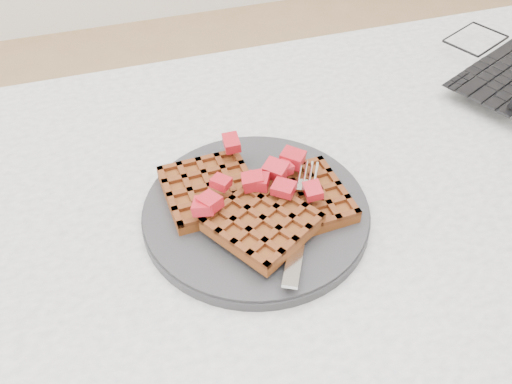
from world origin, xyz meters
TOP-DOWN VIEW (x-y plane):
  - table at (0.00, 0.00)m, footprint 1.20×0.80m
  - plate at (-0.07, 0.04)m, footprint 0.26×0.26m
  - waffles at (-0.07, 0.03)m, footprint 0.20×0.19m
  - strawberry_pile at (-0.07, 0.04)m, footprint 0.15×0.15m
  - fork at (-0.03, -0.00)m, footprint 0.10×0.17m

SIDE VIEW (x-z plane):
  - table at x=0.00m, z-range 0.26..1.01m
  - plate at x=-0.07m, z-range 0.75..0.77m
  - fork at x=-0.03m, z-range 0.77..0.78m
  - waffles at x=-0.07m, z-range 0.76..0.79m
  - strawberry_pile at x=-0.07m, z-range 0.79..0.82m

